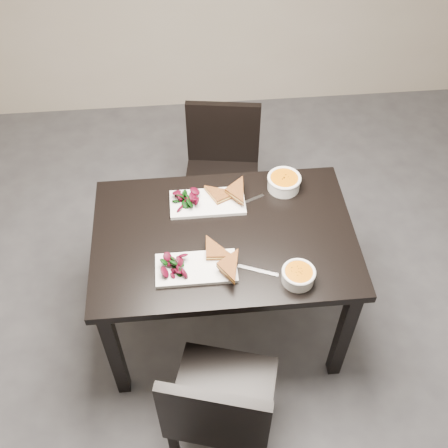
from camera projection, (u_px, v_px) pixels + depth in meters
name	position (u px, v px, depth m)	size (l,w,h in m)	color
ground	(306.00, 392.00, 2.75)	(5.00, 5.00, 0.00)	#47474C
room_shell	(388.00, 83.00, 1.37)	(5.02, 5.02, 2.81)	beige
table	(224.00, 248.00, 2.53)	(1.20, 0.80, 0.75)	black
chair_near	(220.00, 408.00, 2.19)	(0.52, 0.52, 0.85)	black
chair_far	(222.00, 167.00, 3.15)	(0.48, 0.48, 0.85)	black
plate_near	(196.00, 268.00, 2.32)	(0.35, 0.17, 0.02)	white
sandwich_near	(211.00, 259.00, 2.31)	(0.17, 0.13, 0.06)	#9A5520
salad_near	(172.00, 265.00, 2.29)	(0.11, 0.10, 0.05)	black
soup_bowl_near	(298.00, 275.00, 2.26)	(0.14, 0.14, 0.06)	white
cutlery_near	(258.00, 270.00, 2.32)	(0.18, 0.02, 0.00)	silver
plate_far	(207.00, 203.00, 2.58)	(0.36, 0.18, 0.02)	white
sandwich_far	(221.00, 198.00, 2.55)	(0.18, 0.13, 0.06)	#9A5520
salad_far	(186.00, 199.00, 2.55)	(0.11, 0.10, 0.05)	black
soup_bowl_far	(284.00, 182.00, 2.63)	(0.17, 0.17, 0.07)	white
cutlery_far	(247.00, 201.00, 2.60)	(0.18, 0.02, 0.00)	silver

